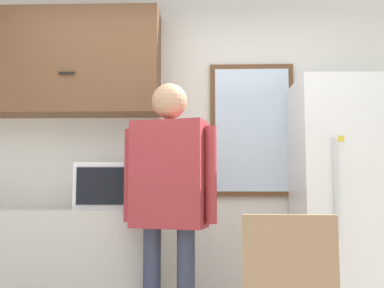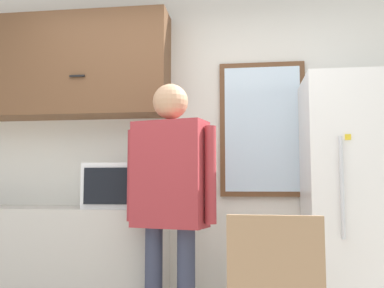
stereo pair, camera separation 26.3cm
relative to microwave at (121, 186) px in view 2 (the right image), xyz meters
name	(u,v)px [view 2 (the right image)]	position (x,y,z in m)	size (l,w,h in m)	color
back_wall	(186,149)	(0.43, 0.37, 0.30)	(6.00, 0.06, 2.70)	silver
counter	(27,267)	(-0.73, 0.04, -0.61)	(2.08, 0.60, 0.89)	#BCB7AD
upper_cabinets	(43,68)	(-0.73, 0.18, 0.97)	(2.08, 0.33, 0.83)	brown
microwave	(121,186)	(0.00, 0.00, 0.00)	(0.46, 0.41, 0.32)	white
person	(170,188)	(0.44, -0.41, -0.01)	(0.59, 0.33, 1.70)	#33384C
refrigerator	(366,208)	(1.72, 0.02, -0.15)	(0.80, 0.65, 1.81)	white
window	(262,129)	(1.05, 0.33, 0.45)	(0.67, 0.05, 1.06)	brown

